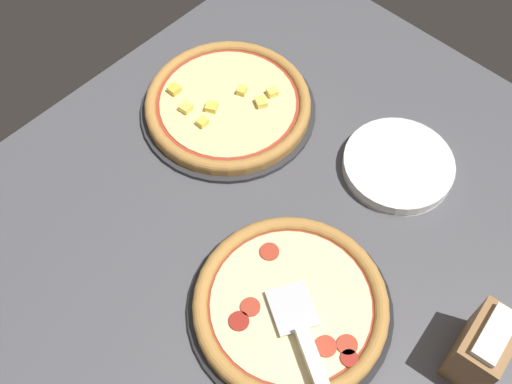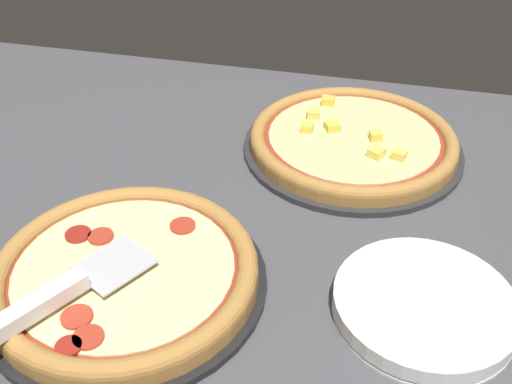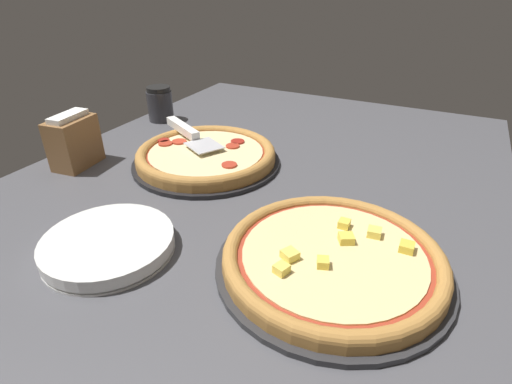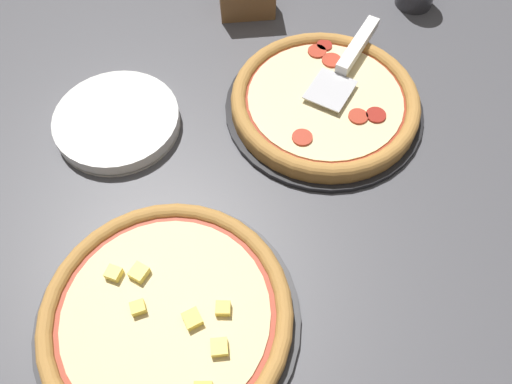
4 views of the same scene
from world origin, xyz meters
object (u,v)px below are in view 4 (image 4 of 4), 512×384
object	(u,v)px
pizza_back	(167,315)
plate_stack	(117,121)
pizza_front	(325,101)
serving_spatula	(353,52)

from	to	relation	value
pizza_back	plate_stack	distance (cm)	36.35
pizza_back	plate_stack	bearing A→B (deg)	-70.44
pizza_back	plate_stack	world-z (taller)	pizza_back
pizza_front	plate_stack	xyz separation A→B (cm)	(35.81, 3.98, -1.14)
pizza_front	serving_spatula	size ratio (longest dim) A/B	1.46
plate_stack	serving_spatula	bearing A→B (deg)	-162.11
serving_spatula	pizza_back	bearing A→B (deg)	58.59
plate_stack	pizza_front	bearing A→B (deg)	-173.65
pizza_front	pizza_back	bearing A→B (deg)	58.26
serving_spatula	plate_stack	world-z (taller)	serving_spatula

